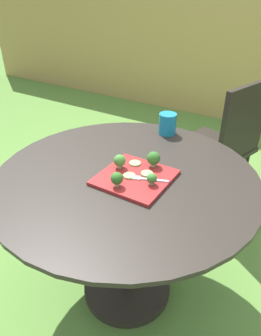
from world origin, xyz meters
The scene contains 13 objects.
ground_plane centered at (0.00, 0.00, 0.00)m, with size 12.00×12.00×0.00m, color #568438.
patio_table centered at (0.00, 0.00, 0.50)m, with size 1.07×1.07×0.71m.
patio_chair centered at (0.15, 0.90, 0.53)m, with size 0.55×0.55×0.90m.
salad_plate centered at (0.05, -0.01, 0.72)m, with size 0.27×0.27×0.01m, color maroon.
drinking_glass centered at (-0.03, 0.44, 0.76)m, with size 0.09×0.09×0.11m.
fork centered at (0.09, -0.01, 0.72)m, with size 0.15×0.07×0.00m.
broccoli_floret_0 centered at (0.07, 0.09, 0.76)m, with size 0.05×0.05×0.07m.
broccoli_floret_1 centered at (0.13, -0.03, 0.75)m, with size 0.04×0.04×0.05m.
broccoli_floret_2 centered at (-0.04, 0.01, 0.76)m, with size 0.05×0.05×0.06m.
broccoli_floret_3 centered at (0.03, -0.11, 0.76)m, with size 0.05×0.05×0.06m.
cucumber_slice_0 centered at (0.03, -0.03, 0.73)m, with size 0.05×0.05×0.01m, color #8EB766.
cucumber_slice_1 centered at (0.08, 0.02, 0.73)m, with size 0.05×0.05×0.01m, color #8EB766.
cucumber_slice_2 centered at (0.00, 0.07, 0.73)m, with size 0.05×0.05×0.01m, color #8EB766.
Camera 1 is at (0.58, -0.91, 1.39)m, focal length 33.65 mm.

